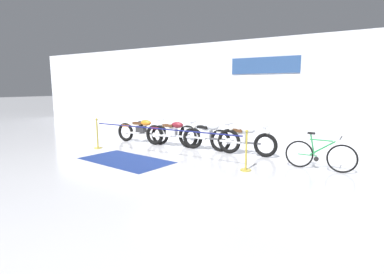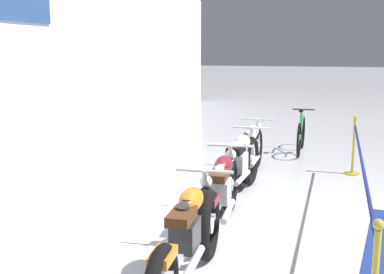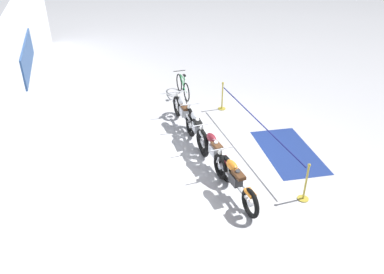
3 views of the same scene
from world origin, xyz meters
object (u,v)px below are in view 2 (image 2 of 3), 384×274
at_px(motorcycle_maroon_1, 221,195).
at_px(bicycle, 301,135).
at_px(motorcycle_silver_2, 239,166).
at_px(motorcycle_silver_3, 250,151).
at_px(stanchion_mid_left, 353,154).
at_px(stanchion_far_left, 364,204).
at_px(motorcycle_orange_0, 187,238).

bearing_deg(motorcycle_maroon_1, bicycle, -6.51).
relative_size(motorcycle_silver_2, bicycle, 1.38).
relative_size(motorcycle_silver_3, bicycle, 1.30).
height_order(motorcycle_maroon_1, motorcycle_silver_2, motorcycle_silver_2).
distance_m(motorcycle_silver_2, stanchion_mid_left, 2.59).
xyz_separation_m(motorcycle_maroon_1, stanchion_far_left, (-0.50, -1.59, 0.20)).
bearing_deg(stanchion_mid_left, motorcycle_maroon_1, 154.64).
relative_size(motorcycle_silver_2, motorcycle_silver_3, 1.06).
xyz_separation_m(motorcycle_silver_2, stanchion_mid_left, (1.99, -1.65, -0.13)).
bearing_deg(bicycle, stanchion_mid_left, -147.20).
relative_size(motorcycle_silver_2, stanchion_far_left, 0.44).
height_order(motorcycle_silver_2, bicycle, motorcycle_silver_2).
distance_m(motorcycle_maroon_1, motorcycle_silver_2, 1.37).
distance_m(stanchion_far_left, stanchion_mid_left, 3.87).
height_order(motorcycle_orange_0, motorcycle_silver_3, motorcycle_silver_3).
bearing_deg(motorcycle_maroon_1, stanchion_far_left, -107.60).
distance_m(motorcycle_orange_0, motorcycle_silver_2, 2.78).
relative_size(motorcycle_silver_3, stanchion_mid_left, 2.14).
bearing_deg(bicycle, motorcycle_silver_3, 164.21).
relative_size(motorcycle_orange_0, motorcycle_maroon_1, 1.01).
bearing_deg(bicycle, motorcycle_silver_2, 170.12).
height_order(motorcycle_maroon_1, motorcycle_silver_3, same).
relative_size(motorcycle_orange_0, motorcycle_silver_2, 0.98).
bearing_deg(bicycle, motorcycle_orange_0, 175.07).
bearing_deg(motorcycle_silver_3, motorcycle_orange_0, -178.21).
bearing_deg(motorcycle_orange_0, motorcycle_silver_2, 1.54).
bearing_deg(motorcycle_maroon_1, motorcycle_silver_3, 2.40).
xyz_separation_m(stanchion_far_left, stanchion_mid_left, (3.86, 0.00, -0.30)).
xyz_separation_m(motorcycle_silver_3, stanchion_far_left, (-3.08, -1.70, 0.19)).
xyz_separation_m(motorcycle_orange_0, motorcycle_maroon_1, (1.41, 0.02, -0.00)).
distance_m(motorcycle_maroon_1, bicycle, 4.98).
xyz_separation_m(motorcycle_maroon_1, stanchion_mid_left, (3.36, -1.59, -0.11)).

